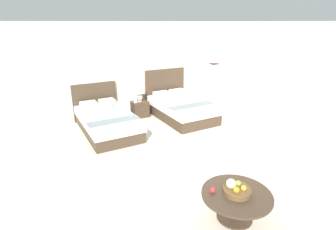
# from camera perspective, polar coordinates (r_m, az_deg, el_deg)

# --- Properties ---
(ground_plane) EXTENTS (9.62, 10.13, 0.02)m
(ground_plane) POSITION_cam_1_polar(r_m,az_deg,el_deg) (5.58, 3.81, -8.93)
(ground_plane) COLOR beige
(wall_back) EXTENTS (9.62, 0.12, 2.66)m
(wall_back) POSITION_cam_1_polar(r_m,az_deg,el_deg) (7.99, -8.31, 9.83)
(wall_back) COLOR white
(wall_back) RESTS_ON ground
(wall_side_right) EXTENTS (0.12, 5.73, 2.66)m
(wall_side_right) POSITION_cam_1_polar(r_m,az_deg,el_deg) (7.35, 23.08, 7.65)
(wall_side_right) COLOR white
(wall_side_right) RESTS_ON ground
(bed_near_window) EXTENTS (1.27, 2.26, 1.05)m
(bed_near_window) POSITION_cam_1_polar(r_m,az_deg,el_deg) (6.88, -13.22, -1.23)
(bed_near_window) COLOR #3E2F21
(bed_near_window) RESTS_ON ground
(bed_near_corner) EXTENTS (1.38, 2.13, 1.28)m
(bed_near_corner) POSITION_cam_1_polar(r_m,az_deg,el_deg) (7.65, 2.72, 1.63)
(bed_near_corner) COLOR #3E2F21
(bed_near_corner) RESTS_ON ground
(nightstand) EXTENTS (0.46, 0.41, 0.46)m
(nightstand) POSITION_cam_1_polar(r_m,az_deg,el_deg) (7.78, -6.10, 1.28)
(nightstand) COLOR #3E2F21
(nightstand) RESTS_ON ground
(table_lamp) EXTENTS (0.31, 0.31, 0.41)m
(table_lamp) POSITION_cam_1_polar(r_m,az_deg,el_deg) (7.66, -6.28, 4.81)
(table_lamp) COLOR beige
(table_lamp) RESTS_ON nightstand
(vase) EXTENTS (0.10, 0.10, 0.20)m
(vase) POSITION_cam_1_polar(r_m,az_deg,el_deg) (7.60, -7.04, 3.39)
(vase) COLOR #AFB5C8
(vase) RESTS_ON nightstand
(coffee_table) EXTENTS (0.97, 0.97, 0.41)m
(coffee_table) POSITION_cam_1_polar(r_m,az_deg,el_deg) (3.96, 14.56, -17.25)
(coffee_table) COLOR #3E2F21
(coffee_table) RESTS_ON ground
(fruit_bowl) EXTENTS (0.40, 0.40, 0.20)m
(fruit_bowl) POSITION_cam_1_polar(r_m,az_deg,el_deg) (3.87, 14.53, -15.28)
(fruit_bowl) COLOR brown
(fruit_bowl) RESTS_ON coffee_table
(loose_apple) EXTENTS (0.08, 0.08, 0.08)m
(loose_apple) POSITION_cam_1_polar(r_m,az_deg,el_deg) (3.83, 9.64, -15.77)
(loose_apple) COLOR red
(loose_apple) RESTS_ON coffee_table
(floor_lamp_corner) EXTENTS (0.25, 0.25, 1.41)m
(floor_lamp_corner) POSITION_cam_1_polar(r_m,az_deg,el_deg) (8.74, 9.73, 6.39)
(floor_lamp_corner) COLOR #321B20
(floor_lamp_corner) RESTS_ON ground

